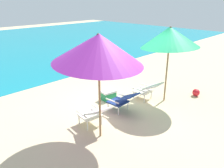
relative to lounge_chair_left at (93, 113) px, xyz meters
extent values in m
plane|color=#CCB78E|center=(1.21, 4.28, -0.40)|extent=(40.00, 40.00, 0.00)
cube|color=silver|center=(0.02, 0.17, -0.12)|extent=(0.58, 0.56, 0.04)
cube|color=silver|center=(-0.02, -0.19, 0.15)|extent=(0.58, 0.58, 0.27)
cylinder|color=white|center=(-0.17, 0.41, -0.27)|extent=(0.04, 0.04, 0.26)
cylinder|color=white|center=(0.27, 0.35, -0.27)|extent=(0.04, 0.04, 0.26)
cylinder|color=white|center=(-0.22, -0.01, -0.27)|extent=(0.04, 0.04, 0.26)
cylinder|color=white|center=(0.21, -0.06, -0.27)|extent=(0.04, 0.04, 0.26)
cube|color=white|center=(-0.24, 0.21, 0.00)|extent=(0.09, 0.50, 0.03)
cube|color=white|center=(0.28, 0.14, 0.00)|extent=(0.09, 0.50, 0.03)
cube|color=navy|center=(1.15, 0.20, -0.12)|extent=(0.54, 0.52, 0.04)
cube|color=navy|center=(1.16, -0.17, 0.15)|extent=(0.54, 0.53, 0.27)
cylinder|color=white|center=(0.92, 0.40, -0.27)|extent=(0.04, 0.04, 0.26)
cylinder|color=white|center=(1.36, 0.41, -0.27)|extent=(0.04, 0.04, 0.26)
cylinder|color=white|center=(0.93, -0.02, -0.27)|extent=(0.04, 0.04, 0.26)
cylinder|color=white|center=(1.37, -0.01, -0.27)|extent=(0.04, 0.04, 0.26)
cube|color=white|center=(0.89, 0.19, 0.00)|extent=(0.05, 0.50, 0.03)
cube|color=white|center=(1.41, 0.21, 0.00)|extent=(0.05, 0.50, 0.03)
cube|color=silver|center=(2.34, 0.17, -0.12)|extent=(0.55, 0.53, 0.04)
cube|color=silver|center=(2.36, -0.20, 0.15)|extent=(0.55, 0.55, 0.27)
cylinder|color=white|center=(2.11, 0.36, -0.27)|extent=(0.04, 0.04, 0.26)
cylinder|color=white|center=(2.55, 0.39, -0.27)|extent=(0.04, 0.04, 0.26)
cylinder|color=white|center=(2.13, -0.06, -0.27)|extent=(0.04, 0.04, 0.26)
cylinder|color=white|center=(2.57, -0.03, -0.27)|extent=(0.04, 0.04, 0.26)
cube|color=white|center=(2.08, 0.15, 0.00)|extent=(0.06, 0.50, 0.03)
cube|color=white|center=(2.60, 0.18, 0.00)|extent=(0.06, 0.50, 0.03)
cylinder|color=olive|center=(-0.16, -0.43, 0.54)|extent=(0.05, 0.05, 1.88)
cone|color=purple|center=(-0.16, -0.43, 1.77)|extent=(2.56, 2.58, 0.78)
sphere|color=#4C3823|center=(-0.16, -0.43, 2.07)|extent=(0.07, 0.07, 0.07)
cylinder|color=olive|center=(2.74, -0.43, 0.51)|extent=(0.05, 0.05, 1.82)
cone|color=#1E9E60|center=(2.74, -0.43, 1.69)|extent=(2.10, 2.13, 0.73)
sphere|color=#4C3823|center=(2.74, -0.43, 1.97)|extent=(0.07, 0.07, 0.07)
sphere|color=red|center=(3.83, -1.02, -0.28)|extent=(0.25, 0.25, 0.25)
cube|color=#1E844C|center=(1.49, 0.94, -0.27)|extent=(0.49, 0.37, 0.26)
cube|color=white|center=(1.49, 0.94, -0.11)|extent=(0.52, 0.39, 0.06)
camera|label=1|loc=(-3.32, -3.91, 2.77)|focal=35.73mm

